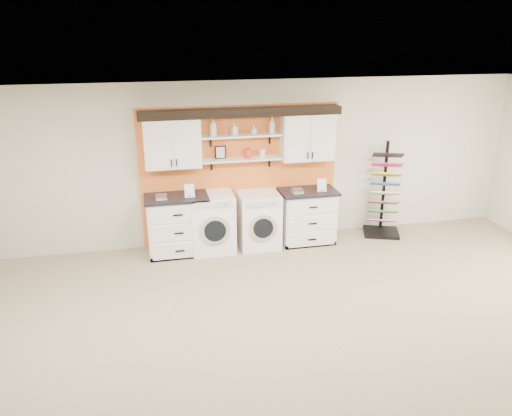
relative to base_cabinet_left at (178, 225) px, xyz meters
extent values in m
plane|color=gray|center=(1.13, -3.64, -0.51)|extent=(10.00, 10.00, 0.00)
plane|color=white|center=(1.13, -3.64, 2.29)|extent=(10.00, 10.00, 0.00)
plane|color=beige|center=(1.13, 0.36, 0.89)|extent=(10.00, 0.00, 10.00)
cube|color=orange|center=(1.13, 0.32, 0.69)|extent=(3.40, 0.07, 2.40)
cube|color=white|center=(0.00, 0.16, 1.37)|extent=(0.90, 0.34, 0.84)
cube|color=white|center=(-0.22, -0.02, 1.37)|extent=(0.42, 0.01, 0.78)
cube|color=white|center=(0.22, -0.02, 1.37)|extent=(0.42, 0.01, 0.78)
cube|color=white|center=(2.26, 0.16, 1.37)|extent=(0.90, 0.34, 0.84)
cube|color=white|center=(2.04, -0.02, 1.37)|extent=(0.42, 0.01, 0.78)
cube|color=white|center=(2.48, -0.02, 1.37)|extent=(0.42, 0.01, 0.78)
cube|color=white|center=(1.13, 0.16, 1.02)|extent=(1.32, 0.28, 0.03)
cube|color=white|center=(1.13, 0.16, 1.42)|extent=(1.32, 0.28, 0.03)
cube|color=black|center=(1.13, 0.18, 1.82)|extent=(3.30, 0.40, 0.10)
cube|color=black|center=(1.13, -0.01, 1.76)|extent=(3.30, 0.04, 0.04)
cube|color=black|center=(0.78, 0.21, 1.15)|extent=(0.18, 0.02, 0.22)
cube|color=beige|center=(0.78, 0.20, 1.15)|extent=(0.14, 0.01, 0.18)
cylinder|color=red|center=(1.23, 0.16, 1.12)|extent=(0.11, 0.11, 0.16)
cylinder|color=silver|center=(1.48, 0.16, 1.11)|extent=(0.10, 0.10, 0.14)
cube|color=white|center=(0.00, 0.01, -0.02)|extent=(0.97, 0.60, 0.97)
cube|color=black|center=(0.00, -0.26, -0.47)|extent=(0.97, 0.06, 0.08)
cube|color=black|center=(0.00, 0.01, 0.49)|extent=(1.04, 0.66, 0.04)
cube|color=white|center=(0.00, -0.30, 0.29)|extent=(0.89, 0.02, 0.27)
cube|color=white|center=(0.00, -0.30, -0.02)|extent=(0.89, 0.02, 0.27)
cube|color=white|center=(0.00, -0.30, -0.33)|extent=(0.89, 0.02, 0.27)
cube|color=white|center=(2.26, 0.01, -0.05)|extent=(0.92, 0.60, 0.92)
cube|color=black|center=(2.26, -0.26, -0.47)|extent=(0.92, 0.06, 0.07)
cube|color=black|center=(2.26, 0.01, 0.43)|extent=(0.98, 0.66, 0.04)
cube|color=white|center=(2.26, -0.30, 0.25)|extent=(0.83, 0.02, 0.25)
cube|color=white|center=(2.26, -0.30, -0.05)|extent=(0.83, 0.02, 0.25)
cube|color=white|center=(2.26, -0.30, -0.34)|extent=(0.83, 0.02, 0.25)
cube|color=white|center=(0.58, 0.01, 0.00)|extent=(0.72, 0.66, 1.01)
cube|color=silver|center=(0.58, -0.33, 0.43)|extent=(0.61, 0.02, 0.11)
cylinder|color=silver|center=(0.58, -0.33, -0.02)|extent=(0.51, 0.05, 0.51)
cylinder|color=black|center=(0.58, -0.35, -0.02)|extent=(0.36, 0.03, 0.36)
cube|color=white|center=(1.38, 0.01, -0.03)|extent=(0.68, 0.66, 0.96)
cube|color=silver|center=(1.38, -0.33, 0.38)|extent=(0.58, 0.02, 0.10)
cylinder|color=silver|center=(1.38, -0.33, -0.04)|extent=(0.48, 0.05, 0.48)
cylinder|color=black|center=(1.38, -0.35, -0.04)|extent=(0.34, 0.03, 0.34)
cube|color=black|center=(3.71, 0.01, -0.47)|extent=(0.76, 0.70, 0.06)
cube|color=black|center=(3.77, 0.18, 0.38)|extent=(0.07, 0.07, 1.66)
cube|color=#F16BDF|center=(3.71, 0.03, -0.25)|extent=(0.59, 0.45, 0.15)
cube|color=green|center=(3.71, 0.03, -0.07)|extent=(0.59, 0.45, 0.15)
cube|color=#AC4751|center=(3.71, 0.03, 0.11)|extent=(0.59, 0.45, 0.15)
cube|color=white|center=(3.71, 0.03, 0.28)|extent=(0.59, 0.45, 0.15)
cube|color=blue|center=(3.71, 0.03, 0.46)|extent=(0.59, 0.45, 0.15)
cube|color=yellow|center=(3.71, 0.03, 0.63)|extent=(0.59, 0.45, 0.15)
cube|color=#D51983|center=(3.71, 0.03, 0.81)|extent=(0.59, 0.45, 0.15)
cube|color=black|center=(3.71, 0.03, 0.99)|extent=(0.59, 0.45, 0.15)
imported|color=silver|center=(0.67, 0.16, 1.59)|extent=(0.13, 0.13, 0.29)
imported|color=silver|center=(1.01, 0.16, 1.54)|extent=(0.11, 0.11, 0.20)
imported|color=silver|center=(1.33, 0.16, 1.51)|extent=(0.16, 0.16, 0.14)
imported|color=silver|center=(1.64, 0.16, 1.58)|extent=(0.15, 0.15, 0.28)
camera|label=1|loc=(-0.37, -7.79, 3.13)|focal=35.00mm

